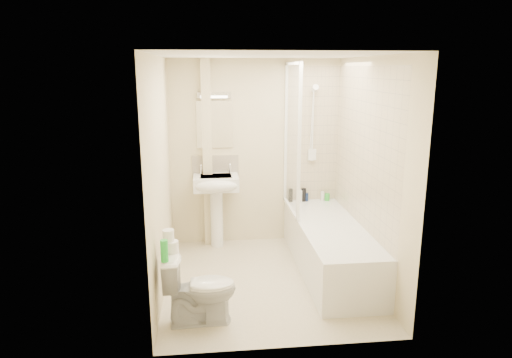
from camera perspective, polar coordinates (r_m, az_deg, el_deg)
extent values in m
plane|color=beige|center=(5.15, 1.39, -12.55)|extent=(2.50, 2.50, 0.00)
cube|color=beige|center=(5.96, -0.12, 3.28)|extent=(2.20, 0.02, 2.40)
cube|color=beige|center=(4.73, -11.86, 0.23)|extent=(0.02, 2.50, 2.40)
cube|color=beige|center=(5.01, 14.05, 0.86)|extent=(0.02, 2.50, 2.40)
cube|color=white|center=(4.62, 1.57, 15.22)|extent=(2.20, 2.50, 0.02)
cube|color=beige|center=(6.03, 7.02, 5.47)|extent=(0.70, 0.01, 1.75)
cube|color=beige|center=(5.14, 13.32, 3.79)|extent=(0.01, 2.10, 1.75)
cube|color=beige|center=(5.87, -6.10, 3.03)|extent=(0.12, 0.12, 2.40)
cube|color=beige|center=(5.95, -5.10, 1.54)|extent=(0.60, 0.02, 0.30)
cube|color=white|center=(5.86, -5.21, 6.80)|extent=(0.46, 0.01, 0.60)
cube|color=silver|center=(5.80, -5.28, 10.40)|extent=(0.42, 0.07, 0.07)
cube|color=white|center=(5.36, 9.19, -8.44)|extent=(0.70, 2.10, 0.55)
cube|color=white|center=(5.28, 9.28, -6.22)|extent=(0.56, 1.96, 0.05)
cube|color=white|center=(5.54, 4.51, 5.06)|extent=(0.01, 0.90, 1.80)
cube|color=white|center=(5.95, 3.75, 5.68)|extent=(0.04, 0.04, 1.80)
cube|color=white|center=(5.10, 5.44, 4.30)|extent=(0.04, 0.04, 1.80)
cube|color=white|center=(5.47, 4.69, 14.20)|extent=(0.04, 0.90, 0.04)
cube|color=white|center=(5.73, 4.35, -3.67)|extent=(0.04, 0.90, 0.03)
cylinder|color=white|center=(6.00, 7.11, 6.62)|extent=(0.02, 0.02, 0.90)
cylinder|color=white|center=(6.07, 6.98, 2.40)|extent=(0.05, 0.05, 0.02)
cylinder|color=white|center=(5.96, 7.24, 10.92)|extent=(0.05, 0.05, 0.02)
cylinder|color=white|center=(5.89, 7.39, 11.18)|extent=(0.08, 0.11, 0.11)
cube|color=white|center=(6.05, 7.01, 3.04)|extent=(0.10, 0.05, 0.14)
cylinder|color=white|center=(5.96, 6.99, 7.07)|extent=(0.01, 0.13, 0.84)
cylinder|color=white|center=(5.97, -4.93, -4.90)|extent=(0.16, 0.16, 0.76)
cube|color=white|center=(5.80, -5.02, -0.42)|extent=(0.56, 0.43, 0.17)
ellipsoid|color=white|center=(5.64, -4.98, -0.84)|extent=(0.56, 0.24, 0.17)
cube|color=silver|center=(5.79, -5.04, 0.20)|extent=(0.39, 0.28, 0.04)
cylinder|color=white|center=(5.88, -6.87, 1.12)|extent=(0.03, 0.03, 0.10)
cylinder|color=white|center=(5.88, -3.28, 1.21)|extent=(0.03, 0.03, 0.10)
sphere|color=white|center=(5.86, -6.89, 1.69)|extent=(0.04, 0.04, 0.04)
sphere|color=white|center=(5.87, -3.29, 1.78)|extent=(0.04, 0.04, 0.04)
cylinder|color=black|center=(6.06, 4.35, -2.02)|extent=(0.06, 0.06, 0.18)
cylinder|color=white|center=(6.09, 5.55, -2.09)|extent=(0.06, 0.06, 0.15)
cylinder|color=black|center=(6.10, 5.97, -1.98)|extent=(0.06, 0.06, 0.18)
cylinder|color=navy|center=(6.12, 6.33, -2.26)|extent=(0.05, 0.05, 0.11)
cylinder|color=white|center=(6.16, 8.32, -2.14)|extent=(0.05, 0.05, 0.12)
cylinder|color=green|center=(6.18, 8.88, -2.24)|extent=(0.07, 0.07, 0.09)
imported|color=white|center=(4.28, -7.06, -13.40)|extent=(0.41, 0.67, 0.66)
cylinder|color=white|center=(4.20, -10.46, -8.33)|extent=(0.12, 0.12, 0.11)
cylinder|color=white|center=(4.17, -10.91, -6.95)|extent=(0.10, 0.10, 0.11)
cylinder|color=green|center=(4.01, -11.39, -8.80)|extent=(0.07, 0.07, 0.19)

